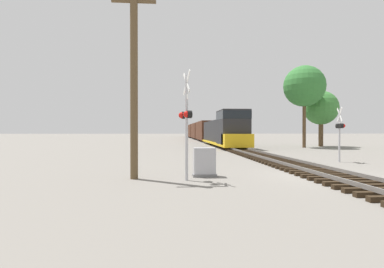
{
  "coord_description": "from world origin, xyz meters",
  "views": [
    {
      "loc": [
        -6.74,
        -12.33,
        1.96
      ],
      "look_at": [
        -5.14,
        9.33,
        1.74
      ],
      "focal_mm": 28.0,
      "sensor_mm": 36.0,
      "label": 1
    }
  ],
  "objects_px": {
    "crossing_signal_near": "(186,118)",
    "relay_cabinet": "(204,162)",
    "freight_train": "(200,131)",
    "utility_pole": "(134,80)",
    "tree_far_right": "(304,86)",
    "crossing_signal_far": "(340,128)",
    "tree_mid_background": "(321,108)"
  },
  "relations": [
    {
      "from": "crossing_signal_far",
      "to": "tree_mid_background",
      "type": "bearing_deg",
      "value": -11.77
    },
    {
      "from": "utility_pole",
      "to": "tree_far_right",
      "type": "distance_m",
      "value": 27.9
    },
    {
      "from": "crossing_signal_near",
      "to": "relay_cabinet",
      "type": "bearing_deg",
      "value": 125.85
    },
    {
      "from": "freight_train",
      "to": "utility_pole",
      "type": "xyz_separation_m",
      "value": [
        -8.2,
        -54.25,
        2.11
      ]
    },
    {
      "from": "freight_train",
      "to": "crossing_signal_far",
      "type": "xyz_separation_m",
      "value": [
        3.93,
        -48.54,
        0.21
      ]
    },
    {
      "from": "freight_train",
      "to": "tree_mid_background",
      "type": "height_order",
      "value": "tree_mid_background"
    },
    {
      "from": "freight_train",
      "to": "crossing_signal_far",
      "type": "bearing_deg",
      "value": -85.37
    },
    {
      "from": "crossing_signal_near",
      "to": "relay_cabinet",
      "type": "height_order",
      "value": "crossing_signal_near"
    },
    {
      "from": "relay_cabinet",
      "to": "crossing_signal_far",
      "type": "bearing_deg",
      "value": 29.88
    },
    {
      "from": "tree_far_right",
      "to": "tree_mid_background",
      "type": "bearing_deg",
      "value": 35.92
    },
    {
      "from": "tree_far_right",
      "to": "tree_mid_background",
      "type": "relative_size",
      "value": 1.37
    },
    {
      "from": "tree_far_right",
      "to": "utility_pole",
      "type": "bearing_deg",
      "value": -128.38
    },
    {
      "from": "crossing_signal_far",
      "to": "tree_far_right",
      "type": "relative_size",
      "value": 0.36
    },
    {
      "from": "freight_train",
      "to": "tree_far_right",
      "type": "xyz_separation_m",
      "value": [
        9.01,
        -32.52,
        5.27
      ]
    },
    {
      "from": "crossing_signal_far",
      "to": "relay_cabinet",
      "type": "distance_m",
      "value": 10.71
    },
    {
      "from": "crossing_signal_far",
      "to": "relay_cabinet",
      "type": "xyz_separation_m",
      "value": [
        -9.19,
        -5.28,
        -1.52
      ]
    },
    {
      "from": "tree_far_right",
      "to": "tree_mid_background",
      "type": "distance_m",
      "value": 4.68
    },
    {
      "from": "freight_train",
      "to": "crossing_signal_far",
      "type": "height_order",
      "value": "freight_train"
    },
    {
      "from": "freight_train",
      "to": "tree_mid_background",
      "type": "relative_size",
      "value": 10.94
    },
    {
      "from": "crossing_signal_near",
      "to": "tree_mid_background",
      "type": "height_order",
      "value": "tree_mid_background"
    },
    {
      "from": "utility_pole",
      "to": "tree_far_right",
      "type": "xyz_separation_m",
      "value": [
        17.21,
        21.73,
        3.16
      ]
    },
    {
      "from": "crossing_signal_near",
      "to": "crossing_signal_far",
      "type": "height_order",
      "value": "crossing_signal_near"
    },
    {
      "from": "utility_pole",
      "to": "tree_far_right",
      "type": "height_order",
      "value": "tree_far_right"
    },
    {
      "from": "crossing_signal_near",
      "to": "relay_cabinet",
      "type": "distance_m",
      "value": 2.26
    },
    {
      "from": "relay_cabinet",
      "to": "tree_far_right",
      "type": "height_order",
      "value": "tree_far_right"
    },
    {
      "from": "relay_cabinet",
      "to": "tree_mid_background",
      "type": "distance_m",
      "value": 29.77
    },
    {
      "from": "relay_cabinet",
      "to": "tree_far_right",
      "type": "bearing_deg",
      "value": 56.19
    },
    {
      "from": "tree_far_right",
      "to": "crossing_signal_far",
      "type": "bearing_deg",
      "value": -107.58
    },
    {
      "from": "utility_pole",
      "to": "tree_mid_background",
      "type": "distance_m",
      "value": 31.65
    },
    {
      "from": "tree_mid_background",
      "to": "tree_far_right",
      "type": "bearing_deg",
      "value": -144.08
    },
    {
      "from": "freight_train",
      "to": "utility_pole",
      "type": "distance_m",
      "value": 54.91
    },
    {
      "from": "crossing_signal_far",
      "to": "relay_cabinet",
      "type": "bearing_deg",
      "value": 132.54
    }
  ]
}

